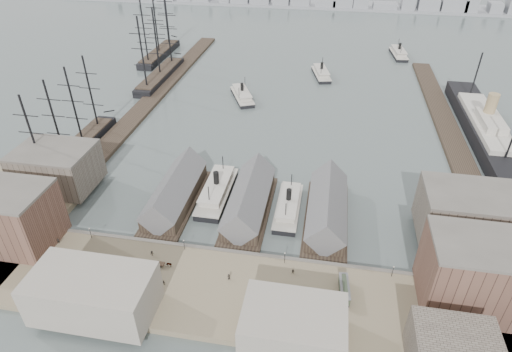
% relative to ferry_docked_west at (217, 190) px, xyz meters
% --- Properties ---
extents(ground, '(900.00, 900.00, 0.00)m').
position_rel_ferry_docked_west_xyz_m(ground, '(13.00, -23.62, -2.54)').
color(ground, '#4C5857').
rests_on(ground, ground).
extents(quay, '(180.00, 30.00, 2.00)m').
position_rel_ferry_docked_west_xyz_m(quay, '(13.00, -43.62, -1.54)').
color(quay, '#776A50').
rests_on(quay, ground).
extents(seawall, '(180.00, 1.20, 2.30)m').
position_rel_ferry_docked_west_xyz_m(seawall, '(13.00, -28.82, -1.39)').
color(seawall, '#59544C').
rests_on(seawall, ground).
extents(west_wharf, '(10.00, 220.00, 1.60)m').
position_rel_ferry_docked_west_xyz_m(west_wharf, '(-55.00, 76.38, -1.74)').
color(west_wharf, '#2D231C').
rests_on(west_wharf, ground).
extents(east_wharf, '(10.00, 180.00, 1.60)m').
position_rel_ferry_docked_west_xyz_m(east_wharf, '(91.00, 66.38, -1.74)').
color(east_wharf, '#2D231C').
rests_on(east_wharf, ground).
extents(ferry_shed_west, '(14.00, 42.00, 12.60)m').
position_rel_ferry_docked_west_xyz_m(ferry_shed_west, '(-13.00, -6.74, 2.10)').
color(ferry_shed_west, '#2D231C').
rests_on(ferry_shed_west, ground).
extents(ferry_shed_center, '(14.00, 42.00, 12.60)m').
position_rel_ferry_docked_west_xyz_m(ferry_shed_center, '(13.00, -6.74, 2.10)').
color(ferry_shed_center, '#2D231C').
rests_on(ferry_shed_center, ground).
extents(ferry_shed_east, '(14.00, 42.00, 12.60)m').
position_rel_ferry_docked_west_xyz_m(ferry_shed_east, '(39.00, -6.74, 2.10)').
color(ferry_shed_east, '#2D231C').
rests_on(ferry_shed_east, ground).
extents(warehouse_west_back, '(26.00, 20.00, 14.00)m').
position_rel_ferry_docked_west_xyz_m(warehouse_west_back, '(-57.00, -5.62, 6.46)').
color(warehouse_west_back, '#60564C').
rests_on(warehouse_west_back, west_land).
extents(warehouse_east_front, '(30.00, 18.00, 19.00)m').
position_rel_ferry_docked_west_xyz_m(warehouse_east_front, '(79.00, -35.62, 8.96)').
color(warehouse_east_front, brown).
rests_on(warehouse_east_front, east_land).
extents(warehouse_east_back, '(28.00, 20.00, 15.00)m').
position_rel_ferry_docked_west_xyz_m(warehouse_east_back, '(81.00, -8.62, 6.96)').
color(warehouse_east_back, '#60564C').
rests_on(warehouse_east_back, east_land).
extents(street_bldg_center, '(24.00, 16.00, 10.00)m').
position_rel_ferry_docked_west_xyz_m(street_bldg_center, '(33.00, -55.62, 4.46)').
color(street_bldg_center, gray).
rests_on(street_bldg_center, quay).
extents(street_bldg_west, '(30.00, 16.00, 12.00)m').
position_rel_ferry_docked_west_xyz_m(street_bldg_west, '(-17.00, -55.62, 5.46)').
color(street_bldg_west, gray).
rests_on(street_bldg_west, quay).
extents(lamp_post_far_w, '(0.44, 0.44, 3.92)m').
position_rel_ferry_docked_west_xyz_m(lamp_post_far_w, '(-32.00, -30.62, 2.17)').
color(lamp_post_far_w, black).
rests_on(lamp_post_far_w, quay).
extents(lamp_post_near_w, '(0.44, 0.44, 3.92)m').
position_rel_ferry_docked_west_xyz_m(lamp_post_near_w, '(-2.00, -30.62, 2.17)').
color(lamp_post_near_w, black).
rests_on(lamp_post_near_w, quay).
extents(lamp_post_near_e, '(0.44, 0.44, 3.92)m').
position_rel_ferry_docked_west_xyz_m(lamp_post_near_e, '(28.00, -30.62, 2.17)').
color(lamp_post_near_e, black).
rests_on(lamp_post_near_e, quay).
extents(lamp_post_far_e, '(0.44, 0.44, 3.92)m').
position_rel_ferry_docked_west_xyz_m(lamp_post_far_e, '(58.00, -30.62, 2.17)').
color(lamp_post_far_e, black).
rests_on(lamp_post_far_e, quay).
extents(far_shore, '(500.00, 40.00, 15.72)m').
position_rel_ferry_docked_west_xyz_m(far_shore, '(10.93, 310.53, 1.37)').
color(far_shore, gray).
rests_on(far_shore, ground).
extents(ferry_docked_west, '(9.10, 30.34, 10.83)m').
position_rel_ferry_docked_west_xyz_m(ferry_docked_west, '(0.00, 0.00, 0.00)').
color(ferry_docked_west, black).
rests_on(ferry_docked_west, ground).
extents(ferry_docked_east, '(7.91, 26.36, 9.41)m').
position_rel_ferry_docked_west_xyz_m(ferry_docked_east, '(26.00, -3.91, -0.33)').
color(ferry_docked_east, black).
rests_on(ferry_docked_east, ground).
extents(ferry_open_near, '(17.68, 26.68, 9.21)m').
position_rel_ferry_docked_west_xyz_m(ferry_open_near, '(-8.73, 86.18, -0.38)').
color(ferry_open_near, black).
rests_on(ferry_open_near, ground).
extents(ferry_open_mid, '(13.38, 26.26, 8.99)m').
position_rel_ferry_docked_west_xyz_m(ferry_open_mid, '(30.46, 126.50, -0.43)').
color(ferry_open_mid, black).
rests_on(ferry_open_mid, ground).
extents(ferry_open_far, '(10.70, 26.66, 9.26)m').
position_rel_ferry_docked_west_xyz_m(ferry_open_far, '(78.94, 173.02, -0.37)').
color(ferry_open_far, black).
rests_on(ferry_open_far, ground).
extents(sailing_ship_near, '(8.55, 58.88, 35.14)m').
position_rel_ferry_docked_west_xyz_m(sailing_ship_near, '(-65.42, 17.93, 0.04)').
color(sailing_ship_near, black).
rests_on(sailing_ship_near, ground).
extents(sailing_ship_mid, '(9.78, 56.52, 40.22)m').
position_rel_ferry_docked_west_xyz_m(sailing_ship_mid, '(-60.91, 104.93, 0.34)').
color(sailing_ship_mid, black).
rests_on(sailing_ship_mid, ground).
extents(sailing_ship_far, '(9.62, 53.47, 39.57)m').
position_rel_ferry_docked_west_xyz_m(sailing_ship_far, '(-76.14, 143.28, 0.32)').
color(sailing_ship_far, black).
rests_on(sailing_ship_far, ground).
extents(ocean_steamer, '(13.68, 100.00, 20.00)m').
position_rel_ferry_docked_west_xyz_m(ocean_steamer, '(105.00, 64.78, 1.76)').
color(ocean_steamer, black).
rests_on(ocean_steamer, ground).
extents(tram, '(3.29, 9.56, 3.34)m').
position_rel_ferry_docked_west_xyz_m(tram, '(44.90, -39.37, 1.17)').
color(tram, black).
rests_on(tram, quay).
extents(horse_cart_left, '(4.88, 2.60, 1.69)m').
position_rel_ferry_docked_west_xyz_m(horse_cart_left, '(-27.49, -39.31, 0.31)').
color(horse_cart_left, black).
rests_on(horse_cart_left, quay).
extents(horse_cart_center, '(4.92, 1.70, 1.59)m').
position_rel_ferry_docked_west_xyz_m(horse_cart_center, '(-4.99, -38.09, 0.27)').
color(horse_cart_center, black).
rests_on(horse_cart_center, quay).
extents(horse_cart_right, '(4.69, 1.82, 1.68)m').
position_rel_ferry_docked_west_xyz_m(horse_cart_right, '(28.57, -46.71, 0.30)').
color(horse_cart_right, black).
rests_on(horse_cart_right, quay).
extents(pedestrian_0, '(0.79, 0.72, 1.77)m').
position_rel_ferry_docked_west_xyz_m(pedestrian_0, '(-40.65, -34.59, 0.35)').
color(pedestrian_0, black).
rests_on(pedestrian_0, quay).
extents(pedestrian_1, '(0.82, 0.67, 1.56)m').
position_rel_ferry_docked_west_xyz_m(pedestrian_1, '(-19.28, -44.41, 0.24)').
color(pedestrian_1, black).
rests_on(pedestrian_1, quay).
extents(pedestrian_2, '(1.26, 1.28, 1.77)m').
position_rel_ferry_docked_west_xyz_m(pedestrian_2, '(-10.63, -34.67, 0.34)').
color(pedestrian_2, black).
rests_on(pedestrian_2, quay).
extents(pedestrian_3, '(1.01, 0.71, 1.59)m').
position_rel_ferry_docked_west_xyz_m(pedestrian_3, '(-3.23, -44.68, 0.26)').
color(pedestrian_3, black).
rests_on(pedestrian_3, quay).
extents(pedestrian_4, '(1.05, 0.90, 1.83)m').
position_rel_ferry_docked_west_xyz_m(pedestrian_4, '(13.66, -39.56, 0.37)').
color(pedestrian_4, black).
rests_on(pedestrian_4, quay).
extents(pedestrian_5, '(0.67, 0.54, 1.67)m').
position_rel_ferry_docked_west_xyz_m(pedestrian_5, '(21.72, -42.97, 0.29)').
color(pedestrian_5, black).
rests_on(pedestrian_5, quay).
extents(pedestrian_6, '(0.96, 0.86, 1.64)m').
position_rel_ferry_docked_west_xyz_m(pedestrian_6, '(30.85, -34.49, 0.28)').
color(pedestrian_6, black).
rests_on(pedestrian_6, quay).
extents(pedestrian_7, '(1.23, 1.02, 1.65)m').
position_rel_ferry_docked_west_xyz_m(pedestrian_7, '(44.85, -50.29, 0.29)').
color(pedestrian_7, black).
rests_on(pedestrian_7, quay).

